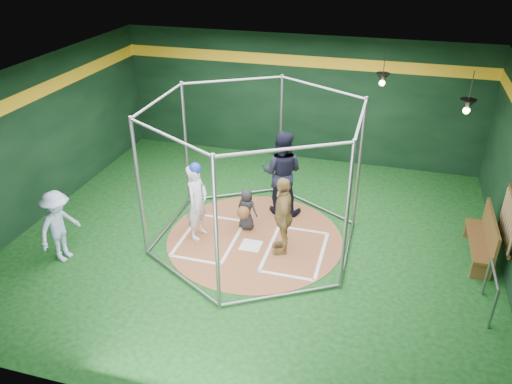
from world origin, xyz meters
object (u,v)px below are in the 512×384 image
(umpire, at_px, (282,173))
(dugout_bench, at_px, (484,237))
(batter_figure, at_px, (197,201))
(visitor_leopard, at_px, (283,215))

(umpire, height_order, dugout_bench, umpire)
(batter_figure, height_order, dugout_bench, batter_figure)
(visitor_leopard, height_order, umpire, umpire)
(visitor_leopard, xyz_separation_m, umpire, (-0.40, 1.57, 0.16))
(visitor_leopard, height_order, dugout_bench, visitor_leopard)
(batter_figure, xyz_separation_m, umpire, (1.48, 1.52, 0.13))
(batter_figure, relative_size, visitor_leopard, 1.04)
(batter_figure, bearing_deg, dugout_bench, 7.92)
(batter_figure, xyz_separation_m, visitor_leopard, (1.87, -0.05, -0.03))
(umpire, relative_size, dugout_bench, 1.20)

